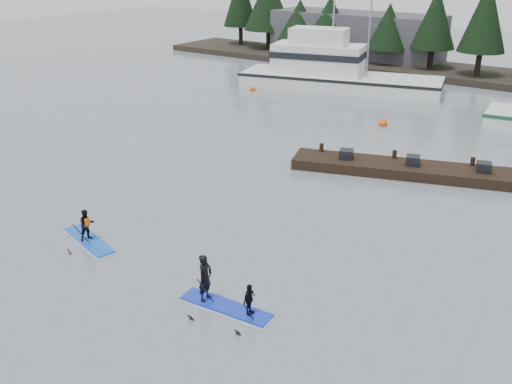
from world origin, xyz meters
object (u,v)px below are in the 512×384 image
Objects in this scene: paddleboard_duo at (221,292)px; paddleboard_solo at (88,231)px; fishing_boat_large at (334,80)px; floating_dock at (452,174)px.

paddleboard_solo is at bearing 171.15° from paddleboard_duo.
paddleboard_duo is at bearing -82.75° from fishing_boat_large.
floating_dock is at bearing 76.20° from paddleboard_duo.
floating_dock is 5.05× the size of paddleboard_solo.
fishing_boat_large is 21.50m from floating_dock.
fishing_boat_large is 5.32× the size of paddleboard_solo.
paddleboard_duo is at bearing -117.38° from floating_dock.
paddleboard_solo is 1.00× the size of paddleboard_duo.
floating_dock is 18.32m from paddleboard_solo.
paddleboard_solo is at bearing -140.77° from floating_dock.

